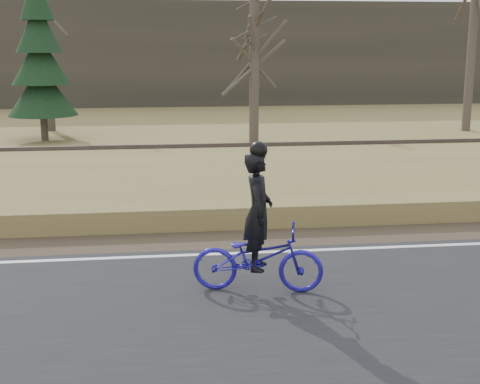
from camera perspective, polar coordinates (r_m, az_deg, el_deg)
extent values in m
plane|color=olive|center=(12.24, 12.76, -5.20)|extent=(120.00, 120.00, 0.00)
cube|color=black|center=(10.06, 17.63, -9.29)|extent=(120.00, 6.00, 0.06)
cube|color=silver|center=(12.40, 12.47, -4.63)|extent=(120.00, 0.12, 0.01)
cube|color=#473A2B|center=(13.32, 11.03, -3.56)|extent=(120.00, 1.60, 0.04)
cube|color=olive|center=(16.06, 7.75, 0.08)|extent=(120.00, 5.00, 0.44)
cube|color=slate|center=(19.68, 4.93, 2.49)|extent=(120.00, 3.00, 0.45)
cube|color=black|center=(19.63, 4.95, 3.34)|extent=(120.00, 2.40, 0.14)
cube|color=brown|center=(18.91, 5.41, 3.42)|extent=(120.00, 0.07, 0.15)
cube|color=brown|center=(20.30, 4.53, 4.07)|extent=(120.00, 0.07, 0.15)
cube|color=#383328|center=(41.14, -1.53, 11.73)|extent=(120.00, 4.00, 6.00)
imported|color=#1E148C|center=(9.94, 1.53, -5.65)|extent=(2.03, 1.06, 1.02)
imported|color=black|center=(9.74, 1.56, -1.63)|extent=(0.54, 0.71, 1.75)
sphere|color=black|center=(9.55, 1.59, 3.58)|extent=(0.26, 0.26, 0.26)
cylinder|color=#4C4438|center=(29.38, -16.25, 12.76)|extent=(0.36, 0.36, 7.96)
cylinder|color=#4C4438|center=(24.94, 1.22, 11.22)|extent=(0.36, 0.36, 6.11)
cylinder|color=#4C4438|center=(29.89, 19.32, 13.59)|extent=(0.36, 0.36, 9.04)
cylinder|color=#4C4438|center=(26.69, -16.37, 5.61)|extent=(0.28, 0.28, 1.28)
cone|color=black|center=(26.58, -16.54, 8.29)|extent=(2.60, 2.60, 1.86)
cone|color=black|center=(26.53, -16.70, 10.81)|extent=(2.15, 2.15, 1.86)
cone|color=black|center=(26.52, -16.87, 13.34)|extent=(1.70, 1.70, 1.86)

